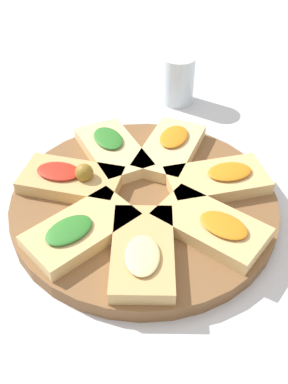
{
  "coord_description": "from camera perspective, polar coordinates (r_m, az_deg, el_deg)",
  "views": [
    {
      "loc": [
        -0.29,
        -0.45,
        0.51
      ],
      "look_at": [
        0.0,
        0.0,
        0.04
      ],
      "focal_mm": 42.0,
      "sensor_mm": 36.0,
      "label": 1
    }
  ],
  "objects": [
    {
      "name": "focaccia_slice_3",
      "position": [
        0.66,
        8.57,
        -4.28
      ],
      "size": [
        0.14,
        0.18,
        0.03
      ],
      "color": "#DBB775",
      "rests_on": "serving_board"
    },
    {
      "name": "focaccia_slice_1",
      "position": [
        0.66,
        -8.06,
        -4.8
      ],
      "size": [
        0.17,
        0.11,
        0.03
      ],
      "color": "#DBB775",
      "rests_on": "serving_board"
    },
    {
      "name": "ground_plane",
      "position": [
        0.74,
        0.0,
        -2.06
      ],
      "size": [
        3.0,
        3.0,
        0.0
      ],
      "primitive_type": "plane",
      "color": "silver"
    },
    {
      "name": "focaccia_slice_0",
      "position": [
        0.74,
        -9.22,
        1.67
      ],
      "size": [
        0.17,
        0.18,
        0.05
      ],
      "color": "tan",
      "rests_on": "serving_board"
    },
    {
      "name": "serving_board",
      "position": [
        0.73,
        0.0,
        -1.36
      ],
      "size": [
        0.43,
        0.43,
        0.02
      ],
      "primitive_type": "cylinder",
      "color": "brown",
      "rests_on": "ground_plane"
    },
    {
      "name": "water_glass",
      "position": [
        0.99,
        4.33,
        14.01
      ],
      "size": [
        0.07,
        0.07,
        0.1
      ],
      "primitive_type": "cylinder",
      "color": "silver",
      "rests_on": "ground_plane"
    },
    {
      "name": "focaccia_slice_2",
      "position": [
        0.62,
        -0.17,
        -7.55
      ],
      "size": [
        0.16,
        0.18,
        0.03
      ],
      "color": "tan",
      "rests_on": "serving_board"
    },
    {
      "name": "focaccia_slice_6",
      "position": [
        0.8,
        -4.01,
        5.38
      ],
      "size": [
        0.1,
        0.17,
        0.03
      ],
      "color": "#E5C689",
      "rests_on": "serving_board"
    },
    {
      "name": "focaccia_slice_4",
      "position": [
        0.74,
        9.37,
        1.57
      ],
      "size": [
        0.18,
        0.13,
        0.03
      ],
      "color": "#DBB775",
      "rests_on": "serving_board"
    },
    {
      "name": "focaccia_slice_5",
      "position": [
        0.8,
        3.34,
        5.56
      ],
      "size": [
        0.18,
        0.16,
        0.03
      ],
      "color": "#E5C689",
      "rests_on": "serving_board"
    }
  ]
}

